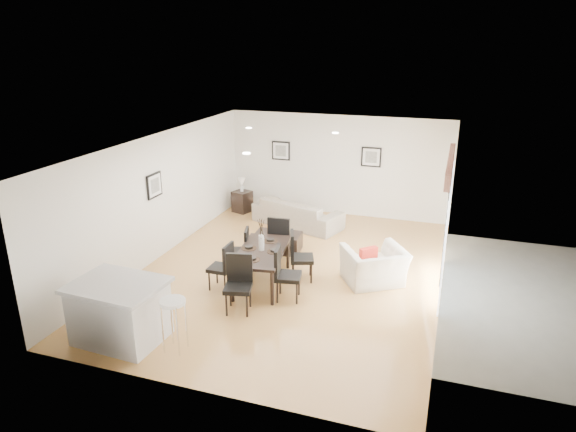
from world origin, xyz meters
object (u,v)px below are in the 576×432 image
(dining_chair_enear, at_px, (284,271))
(bar_stool, at_px, (173,307))
(sofa, at_px, (298,213))
(dining_chair_wfar, at_px, (242,247))
(dining_chair_efar, at_px, (298,253))
(dining_table, at_px, (262,254))
(dining_chair_wnear, at_px, (224,264))
(coffee_table, at_px, (278,242))
(side_table, at_px, (242,201))
(kitchen_island, at_px, (120,311))
(armchair, at_px, (374,266))
(dining_chair_head, at_px, (239,280))
(dining_chair_foot, at_px, (280,237))

(dining_chair_enear, bearing_deg, bar_stool, 142.81)
(sofa, height_order, dining_chair_wfar, dining_chair_wfar)
(dining_chair_efar, height_order, bar_stool, dining_chair_efar)
(dining_table, height_order, dining_chair_enear, dining_chair_enear)
(dining_chair_wnear, distance_m, dining_chair_wfar, 0.88)
(dining_chair_wnear, xyz_separation_m, coffee_table, (0.34, 2.11, -0.31))
(dining_chair_wnear, relative_size, dining_chair_wfar, 1.02)
(dining_chair_wnear, bearing_deg, side_table, -160.48)
(dining_chair_wfar, distance_m, dining_chair_efar, 1.22)
(dining_chair_wfar, relative_size, coffee_table, 0.89)
(coffee_table, bearing_deg, dining_chair_enear, -72.55)
(dining_chair_wnear, height_order, kitchen_island, kitchen_island)
(side_table, height_order, kitchen_island, kitchen_island)
(dining_chair_enear, relative_size, coffee_table, 0.99)
(armchair, relative_size, kitchen_island, 0.77)
(dining_chair_head, bearing_deg, side_table, 99.32)
(dining_chair_efar, relative_size, bar_stool, 1.17)
(armchair, distance_m, dining_chair_efar, 1.52)
(armchair, distance_m, bar_stool, 4.14)
(kitchen_island, bearing_deg, coffee_table, 77.74)
(dining_chair_wfar, xyz_separation_m, side_table, (-1.53, 3.53, -0.22))
(sofa, relative_size, dining_chair_wnear, 2.51)
(kitchen_island, bearing_deg, dining_chair_foot, 71.38)
(dining_chair_wnear, relative_size, dining_chair_efar, 0.92)
(dining_chair_head, bearing_deg, dining_chair_enear, 31.14)
(dining_chair_wnear, bearing_deg, dining_chair_wfar, -179.35)
(side_table, bearing_deg, coffee_table, -50.90)
(kitchen_island, xyz_separation_m, bar_stool, (0.98, 0.00, 0.24))
(dining_chair_head, bearing_deg, dining_table, 75.41)
(dining_chair_head, xyz_separation_m, kitchen_island, (-1.40, -1.49, -0.07))
(dining_chair_efar, bearing_deg, armchair, -97.08)
(side_table, distance_m, kitchen_island, 6.57)
(dining_chair_wnear, bearing_deg, sofa, 176.52)
(dining_chair_enear, xyz_separation_m, side_table, (-2.74, 4.43, -0.27))
(dining_chair_wnear, bearing_deg, dining_table, 125.69)
(dining_chair_wfar, distance_m, dining_chair_head, 1.62)
(armchair, bearing_deg, coffee_table, -55.17)
(dining_chair_head, bearing_deg, dining_chair_wfar, 97.89)
(dining_chair_wfar, height_order, dining_chair_head, dining_chair_head)
(dining_chair_head, xyz_separation_m, bar_stool, (-0.42, -1.49, 0.17))
(armchair, height_order, dining_chair_foot, dining_chair_foot)
(sofa, distance_m, dining_table, 3.45)
(dining_chair_wfar, relative_size, bar_stool, 1.06)
(dining_chair_efar, distance_m, side_table, 4.52)
(dining_chair_head, height_order, coffee_table, dining_chair_head)
(dining_chair_wnear, bearing_deg, dining_chair_efar, 124.80)
(coffee_table, bearing_deg, dining_chair_wfar, -110.45)
(dining_table, distance_m, dining_chair_wfar, 0.77)
(dining_chair_wnear, relative_size, dining_chair_foot, 0.88)
(armchair, xyz_separation_m, dining_chair_foot, (-2.07, 0.33, 0.22))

